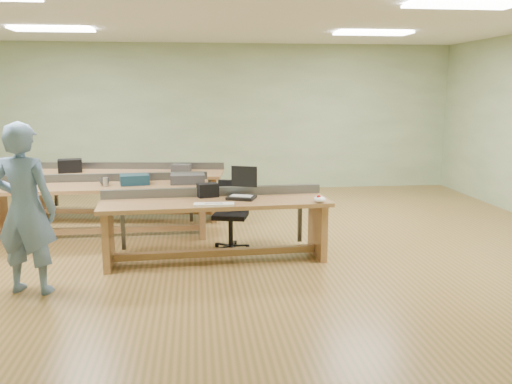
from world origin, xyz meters
TOP-DOWN VIEW (x-y plane):
  - floor at (0.00, 0.00)m, footprint 10.00×10.00m
  - ceiling at (0.00, 0.00)m, footprint 10.00×10.00m
  - wall_back at (0.00, 4.00)m, footprint 10.00×0.04m
  - wall_front at (0.00, -4.00)m, footprint 10.00×0.04m
  - fluor_panels at (0.00, 0.00)m, footprint 6.20×3.50m
  - workbench_front at (-0.16, -0.82)m, footprint 2.80×0.88m
  - workbench_mid at (-1.73, 0.46)m, footprint 3.04×0.87m
  - workbench_back at (-1.52, 1.67)m, footprint 3.24×1.27m
  - person at (-2.12, -1.70)m, footprint 0.73×0.56m
  - laptop_base at (0.16, -0.78)m, footprint 0.40×0.37m
  - laptop_screen at (0.21, -0.66)m, footprint 0.31×0.13m
  - keyboard at (-0.18, -1.13)m, footprint 0.47×0.17m
  - trackball_mouse at (1.07, -1.08)m, footprint 0.20×0.22m
  - camera_bag at (-0.24, -0.60)m, footprint 0.28×0.22m
  - task_chair at (0.06, -0.37)m, footprint 0.59×0.59m
  - parts_bin_teal at (-1.26, 0.45)m, footprint 0.44×0.36m
  - parts_bin_grey at (-0.51, 0.45)m, footprint 0.49×0.32m
  - mug at (-1.67, 0.42)m, footprint 0.17×0.17m
  - drinks_can at (-1.64, 0.32)m, footprint 0.08×0.08m
  - storage_box_back at (-2.42, 1.73)m, footprint 0.42×0.34m
  - tray_back at (-0.62, 1.62)m, footprint 0.34×0.28m

SIDE VIEW (x-z plane):
  - floor at x=0.00m, z-range 0.00..0.00m
  - task_chair at x=0.06m, z-range -0.12..0.78m
  - workbench_front at x=-0.16m, z-range 0.12..0.98m
  - workbench_mid at x=-1.73m, z-range 0.13..0.99m
  - workbench_back at x=-1.52m, z-range 0.13..0.99m
  - keyboard at x=-0.18m, z-range 0.75..0.78m
  - laptop_base at x=0.16m, z-range 0.75..0.79m
  - trackball_mouse at x=1.07m, z-range 0.75..0.82m
  - mug at x=-1.67m, z-range 0.75..0.86m
  - tray_back at x=-0.62m, z-range 0.75..0.87m
  - drinks_can at x=-1.64m, z-range 0.75..0.87m
  - parts_bin_grey at x=-0.51m, z-range 0.75..0.88m
  - parts_bin_teal at x=-1.26m, z-range 0.75..0.89m
  - camera_bag at x=-0.24m, z-range 0.75..0.92m
  - storage_box_back at x=-2.42m, z-range 0.75..0.96m
  - person at x=-2.12m, z-range 0.00..1.77m
  - laptop_screen at x=0.21m, z-range 0.88..1.14m
  - wall_back at x=0.00m, z-range 0.00..3.00m
  - wall_front at x=0.00m, z-range 0.00..3.00m
  - fluor_panels at x=0.00m, z-range 2.96..2.99m
  - ceiling at x=0.00m, z-range 3.00..3.00m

